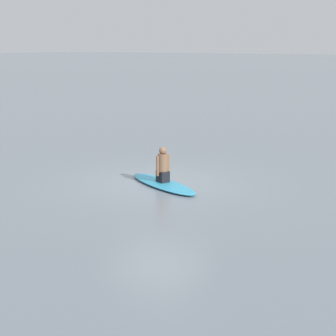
% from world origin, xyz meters
% --- Properties ---
extents(ground_plane, '(400.00, 400.00, 0.00)m').
position_xyz_m(ground_plane, '(0.00, 0.00, 0.00)').
color(ground_plane, gray).
extents(surfboard, '(2.87, 1.73, 0.11)m').
position_xyz_m(surfboard, '(0.28, -0.19, 0.05)').
color(surfboard, '#339EC6').
rests_on(surfboard, ground).
extents(person_paddler, '(0.38, 0.41, 0.94)m').
position_xyz_m(person_paddler, '(0.28, -0.19, 0.53)').
color(person_paddler, black).
rests_on(person_paddler, surfboard).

